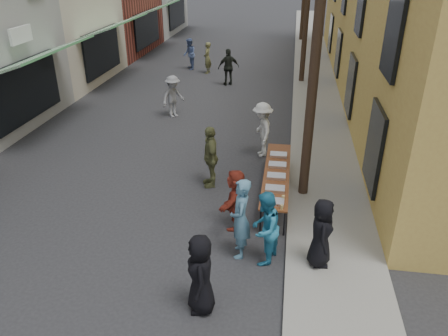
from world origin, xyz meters
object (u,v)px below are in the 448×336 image
(utility_pole_near, at_px, (318,32))
(server, at_px, (321,233))
(serving_table, at_px, (277,174))
(guest_front_a, at_px, (201,274))
(catering_tray_sausage, at_px, (274,202))
(guest_front_c, at_px, (265,228))

(utility_pole_near, xyz_separation_m, server, (0.30, -3.13, -3.61))
(utility_pole_near, relative_size, server, 5.68)
(serving_table, xyz_separation_m, server, (1.07, -2.95, 0.18))
(serving_table, height_order, server, server)
(guest_front_a, bearing_deg, utility_pole_near, 143.71)
(utility_pole_near, bearing_deg, server, -84.47)
(serving_table, distance_m, guest_front_a, 4.73)
(serving_table, bearing_deg, catering_tray_sausage, -90.00)
(utility_pole_near, relative_size, serving_table, 2.25)
(serving_table, bearing_deg, server, -70.09)
(utility_pole_near, height_order, catering_tray_sausage, utility_pole_near)
(guest_front_a, distance_m, server, 2.80)
(utility_pole_near, height_order, serving_table, utility_pole_near)
(utility_pole_near, height_order, server, utility_pole_near)
(guest_front_a, height_order, server, server)
(guest_front_c, relative_size, server, 1.09)
(serving_table, xyz_separation_m, guest_front_c, (-0.14, -2.93, 0.15))
(guest_front_a, xyz_separation_m, guest_front_c, (1.08, 1.64, 0.03))
(utility_pole_near, bearing_deg, serving_table, -166.94)
(guest_front_a, bearing_deg, server, 111.72)
(server, bearing_deg, serving_table, 18.39)
(guest_front_a, xyz_separation_m, server, (2.28, 1.62, 0.06))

